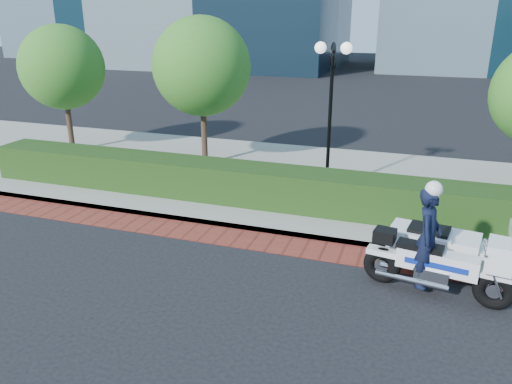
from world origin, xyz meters
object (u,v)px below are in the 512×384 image
(police_motorcycle, at_px, (435,249))
(tree_a, at_px, (62,68))
(tree_b, at_px, (202,67))
(lamppost, at_px, (331,94))

(police_motorcycle, bearing_deg, tree_a, 165.55)
(tree_b, bearing_deg, lamppost, -16.11)
(lamppost, height_order, police_motorcycle, lamppost)
(lamppost, xyz_separation_m, tree_a, (-10.00, 1.30, 0.26))
(lamppost, xyz_separation_m, tree_b, (-4.50, 1.30, 0.48))
(lamppost, relative_size, police_motorcycle, 1.51)
(tree_a, xyz_separation_m, tree_b, (5.50, 0.00, 0.21))
(lamppost, xyz_separation_m, police_motorcycle, (3.00, -4.42, -2.18))
(tree_a, bearing_deg, tree_b, 0.00)
(lamppost, relative_size, tree_b, 0.86)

